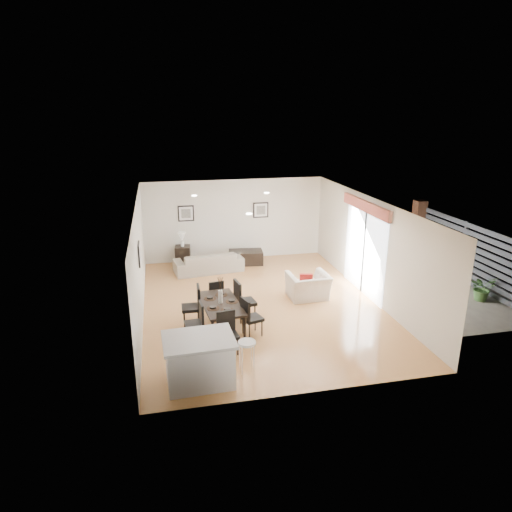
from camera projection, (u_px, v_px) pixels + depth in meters
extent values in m
plane|color=tan|center=(261.00, 304.00, 11.97)|extent=(8.00, 8.00, 0.00)
cube|color=silver|center=(234.00, 220.00, 15.27)|extent=(6.00, 0.04, 2.70)
cube|color=silver|center=(312.00, 325.00, 7.83)|extent=(6.00, 0.04, 2.70)
cube|color=silver|center=(139.00, 264.00, 10.95)|extent=(0.04, 8.00, 2.70)
cube|color=silver|center=(370.00, 248.00, 12.16)|extent=(0.04, 8.00, 2.70)
cube|color=white|center=(261.00, 203.00, 11.14)|extent=(6.00, 8.00, 0.02)
imported|color=gray|center=(209.00, 262.00, 14.30)|extent=(2.22, 1.12, 0.62)
imported|color=beige|center=(308.00, 286.00, 12.27)|extent=(1.09, 0.96, 0.69)
imported|color=#3D622A|center=(482.00, 288.00, 12.13)|extent=(0.65, 0.57, 0.70)
imported|color=#3D622A|center=(442.00, 268.00, 13.79)|extent=(0.42, 0.42, 0.58)
cube|color=black|center=(221.00, 304.00, 10.41)|extent=(0.95, 1.69, 0.05)
cylinder|color=black|center=(213.00, 334.00, 9.72)|extent=(0.06, 0.06, 0.62)
cylinder|color=black|center=(200.00, 306.00, 11.10)|extent=(0.06, 0.06, 0.62)
cylinder|color=black|center=(245.00, 330.00, 9.92)|extent=(0.06, 0.06, 0.62)
cylinder|color=black|center=(228.00, 303.00, 11.30)|extent=(0.06, 0.06, 0.62)
cube|color=black|center=(194.00, 324.00, 9.97)|extent=(0.42, 0.42, 0.07)
cube|color=black|center=(201.00, 313.00, 9.94)|extent=(0.08, 0.40, 0.47)
cylinder|color=black|center=(186.00, 331.00, 10.14)|extent=(0.03, 0.03, 0.36)
cylinder|color=black|center=(200.00, 329.00, 10.22)|extent=(0.03, 0.03, 0.36)
cylinder|color=black|center=(188.00, 337.00, 9.86)|extent=(0.03, 0.03, 0.36)
cylinder|color=black|center=(203.00, 336.00, 9.94)|extent=(0.03, 0.03, 0.36)
cube|color=black|center=(191.00, 308.00, 10.72)|extent=(0.44, 0.44, 0.08)
cube|color=black|center=(199.00, 296.00, 10.67)|extent=(0.07, 0.43, 0.52)
cylinder|color=black|center=(184.00, 314.00, 10.92)|extent=(0.03, 0.03, 0.40)
cylinder|color=black|center=(198.00, 313.00, 10.98)|extent=(0.03, 0.03, 0.40)
cylinder|color=black|center=(185.00, 321.00, 10.60)|extent=(0.03, 0.03, 0.40)
cylinder|color=black|center=(199.00, 319.00, 10.66)|extent=(0.03, 0.03, 0.40)
cube|color=black|center=(252.00, 318.00, 10.23)|extent=(0.51, 0.51, 0.07)
cube|color=black|center=(245.00, 309.00, 10.07)|extent=(0.16, 0.41, 0.49)
cylinder|color=black|center=(262.00, 329.00, 10.24)|extent=(0.03, 0.03, 0.37)
cylinder|color=black|center=(249.00, 332.00, 10.10)|extent=(0.03, 0.03, 0.37)
cylinder|color=black|center=(255.00, 323.00, 10.51)|extent=(0.03, 0.03, 0.37)
cylinder|color=black|center=(243.00, 326.00, 10.36)|extent=(0.03, 0.03, 0.37)
cube|color=black|center=(245.00, 302.00, 10.98)|extent=(0.52, 0.52, 0.08)
cube|color=black|center=(237.00, 292.00, 10.82)|extent=(0.12, 0.46, 0.54)
cylinder|color=black|center=(255.00, 313.00, 10.95)|extent=(0.04, 0.04, 0.42)
cylinder|color=black|center=(241.00, 316.00, 10.83)|extent=(0.04, 0.04, 0.42)
cylinder|color=black|center=(250.00, 308.00, 11.27)|extent=(0.04, 0.04, 0.42)
cylinder|color=black|center=(236.00, 310.00, 11.15)|extent=(0.04, 0.04, 0.42)
cube|color=black|center=(228.00, 336.00, 9.47)|extent=(0.44, 0.44, 0.07)
cube|color=black|center=(226.00, 321.00, 9.55)|extent=(0.40, 0.10, 0.48)
cylinder|color=black|center=(223.00, 350.00, 9.35)|extent=(0.03, 0.03, 0.36)
cylinder|color=black|center=(219.00, 343.00, 9.63)|extent=(0.03, 0.03, 0.36)
cylinder|color=black|center=(238.00, 347.00, 9.45)|extent=(0.03, 0.03, 0.36)
cylinder|color=black|center=(234.00, 340.00, 9.73)|extent=(0.03, 0.03, 0.36)
cube|color=black|center=(215.00, 297.00, 11.50)|extent=(0.43, 0.43, 0.07)
cube|color=black|center=(216.00, 290.00, 11.28)|extent=(0.38, 0.10, 0.45)
cylinder|color=black|center=(219.00, 301.00, 11.74)|extent=(0.03, 0.03, 0.35)
cylinder|color=black|center=(222.00, 305.00, 11.48)|extent=(0.03, 0.03, 0.35)
cylinder|color=black|center=(208.00, 303.00, 11.65)|extent=(0.03, 0.03, 0.35)
cylinder|color=black|center=(211.00, 307.00, 11.38)|extent=(0.03, 0.03, 0.35)
cylinder|color=white|center=(221.00, 297.00, 10.35)|extent=(0.10, 0.10, 0.30)
cylinder|color=#322116|center=(232.00, 301.00, 10.45)|extent=(0.29, 0.29, 0.01)
cylinder|color=black|center=(232.00, 300.00, 10.44)|extent=(0.15, 0.15, 0.04)
cylinder|color=#322116|center=(221.00, 295.00, 10.83)|extent=(0.29, 0.29, 0.01)
cylinder|color=black|center=(221.00, 294.00, 10.82)|extent=(0.15, 0.15, 0.04)
cylinder|color=#322116|center=(210.00, 299.00, 10.61)|extent=(0.29, 0.29, 0.01)
cylinder|color=black|center=(210.00, 297.00, 10.60)|extent=(0.15, 0.15, 0.04)
cylinder|color=#322116|center=(213.00, 308.00, 10.10)|extent=(0.29, 0.29, 0.01)
cylinder|color=black|center=(213.00, 307.00, 10.09)|extent=(0.15, 0.15, 0.04)
cylinder|color=#322116|center=(227.00, 310.00, 9.99)|extent=(0.29, 0.29, 0.01)
cylinder|color=black|center=(227.00, 309.00, 9.99)|extent=(0.15, 0.15, 0.04)
cube|color=black|center=(246.00, 257.00, 15.07)|extent=(1.16, 0.77, 0.44)
cube|color=black|center=(183.00, 256.00, 14.91)|extent=(0.53, 0.53, 0.64)
cylinder|color=white|center=(182.00, 243.00, 14.78)|extent=(0.11, 0.11, 0.20)
cone|color=silver|center=(182.00, 236.00, 14.71)|extent=(0.25, 0.25, 0.27)
cube|color=maroon|center=(306.00, 280.00, 12.09)|extent=(0.35, 0.18, 0.34)
cube|color=silver|center=(199.00, 362.00, 8.45)|extent=(1.23, 0.95, 0.85)
cube|color=#ABABAD|center=(199.00, 340.00, 8.31)|extent=(1.34, 1.05, 0.06)
cylinder|color=silver|center=(247.00, 343.00, 8.54)|extent=(0.34, 0.34, 0.05)
cylinder|color=silver|center=(252.00, 356.00, 8.78)|extent=(0.02, 0.02, 0.71)
cylinder|color=silver|center=(240.00, 357.00, 8.73)|extent=(0.02, 0.02, 0.71)
cylinder|color=silver|center=(242.00, 363.00, 8.52)|extent=(0.02, 0.02, 0.71)
cylinder|color=silver|center=(254.00, 362.00, 8.57)|extent=(0.02, 0.02, 0.71)
cube|color=black|center=(186.00, 213.00, 14.83)|extent=(0.52, 0.03, 0.52)
cube|color=white|center=(186.00, 213.00, 14.83)|extent=(0.44, 0.04, 0.44)
cube|color=#51514D|center=(186.00, 213.00, 14.83)|extent=(0.30, 0.04, 0.30)
cube|color=black|center=(261.00, 210.00, 15.33)|extent=(0.52, 0.03, 0.52)
cube|color=white|center=(261.00, 210.00, 15.33)|extent=(0.44, 0.04, 0.44)
cube|color=#51514D|center=(261.00, 210.00, 15.33)|extent=(0.30, 0.04, 0.30)
cube|color=black|center=(139.00, 254.00, 10.67)|extent=(0.03, 0.52, 0.52)
cube|color=white|center=(139.00, 254.00, 10.67)|extent=(0.04, 0.44, 0.44)
cube|color=#51514D|center=(139.00, 254.00, 10.67)|extent=(0.04, 0.30, 0.30)
cube|color=white|center=(364.00, 253.00, 12.50)|extent=(0.02, 2.40, 2.25)
cube|color=black|center=(363.00, 253.00, 12.50)|extent=(0.03, 0.05, 2.25)
cube|color=black|center=(367.00, 212.00, 12.15)|extent=(0.03, 2.50, 0.05)
cube|color=maroon|center=(366.00, 206.00, 12.09)|extent=(0.10, 2.70, 0.28)
plane|color=gray|center=(426.00, 285.00, 13.26)|extent=(6.00, 6.00, 0.00)
cube|color=#2B2B2D|center=(467.00, 253.00, 13.22)|extent=(0.08, 5.50, 1.80)
cube|color=brown|center=(418.00, 230.00, 15.39)|extent=(0.35, 0.35, 2.00)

